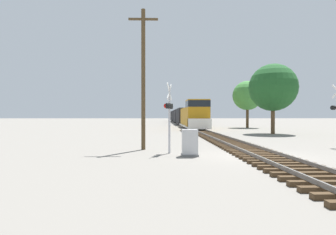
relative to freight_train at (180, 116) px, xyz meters
The scene contains 8 objects.
ground_plane 59.69m from the freight_train, 90.00° to the right, with size 400.00×400.00×0.00m, color slate.
rail_track_bed 59.69m from the freight_train, 90.00° to the right, with size 2.60×160.00×0.31m.
freight_train is the anchor object (origin of this frame).
crossing_signal_near 58.72m from the freight_train, 94.49° to the right, with size 0.55×1.01×3.86m.
relay_cabinet 59.72m from the freight_train, 93.41° to the right, with size 0.87×0.60×1.37m.
utility_pole 57.31m from the freight_train, 96.12° to the right, with size 1.80×0.25×8.55m.
tree_far_right 44.28m from the freight_train, 80.03° to the right, with size 5.35×5.35×7.95m.
tree_mid_background 30.17m from the freight_train, 71.05° to the right, with size 5.01×5.01×8.06m.
Camera 1 is at (-4.99, -13.24, 2.07)m, focal length 28.00 mm.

